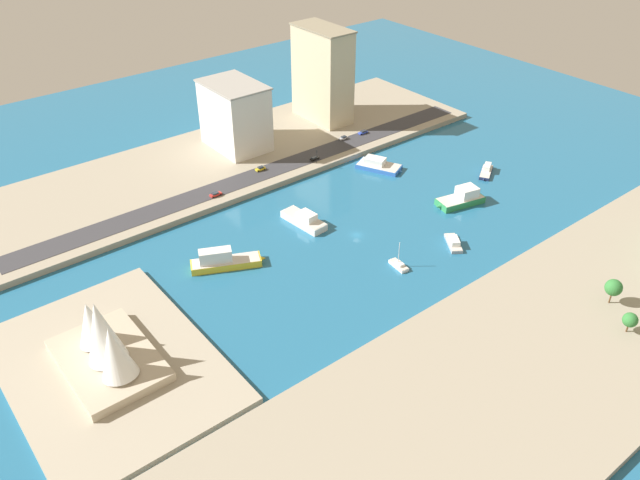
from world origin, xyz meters
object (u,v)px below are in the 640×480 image
at_px(yacht_sleek_gray, 454,242).
at_px(suv_black, 315,158).
at_px(ferry_green_doubledeck, 462,198).
at_px(opera_landmark, 105,344).
at_px(ferry_white_commuter, 304,219).
at_px(traffic_light_waterfront, 317,155).
at_px(office_block_beige, 323,74).
at_px(patrol_launch_navy, 486,171).
at_px(pickup_red, 216,194).
at_px(hotel_broad_white, 235,116).
at_px(sedan_silver, 343,138).
at_px(ferry_yellow_fast, 223,261).
at_px(sailboat_small_white, 399,265).
at_px(hatchback_blue, 363,132).
at_px(catamaran_blue, 378,165).
at_px(taxi_yellow_cab, 260,169).

height_order(yacht_sleek_gray, suv_black, suv_black).
bearing_deg(ferry_green_doubledeck, opera_landmark, 90.02).
height_order(ferry_white_commuter, traffic_light_waterfront, traffic_light_waterfront).
xyz_separation_m(office_block_beige, traffic_light_waterfront, (-38.88, 34.47, -18.87)).
bearing_deg(patrol_launch_navy, pickup_red, 63.39).
bearing_deg(opera_landmark, yacht_sleek_gray, -98.38).
distance_m(ferry_white_commuter, suv_black, 50.32).
distance_m(hotel_broad_white, sedan_silver, 52.92).
height_order(ferry_yellow_fast, suv_black, ferry_yellow_fast).
distance_m(ferry_white_commuter, sailboat_small_white, 44.59).
bearing_deg(ferry_yellow_fast, hatchback_blue, -65.85).
relative_size(catamaran_blue, pickup_red, 4.29).
bearing_deg(opera_landmark, sailboat_small_white, -98.91).
bearing_deg(ferry_white_commuter, pickup_red, 26.17).
bearing_deg(catamaran_blue, pickup_red, 74.57).
xyz_separation_m(ferry_yellow_fast, opera_landmark, (-23.02, 51.88, 7.32)).
xyz_separation_m(office_block_beige, hatchback_blue, (-28.10, -3.12, -22.30)).
bearing_deg(traffic_light_waterfront, pickup_red, 86.85).
distance_m(hotel_broad_white, traffic_light_waterfront, 43.27).
xyz_separation_m(sailboat_small_white, traffic_light_waterfront, (77.34, -24.06, 5.97)).
distance_m(ferry_yellow_fast, yacht_sleek_gray, 85.03).
relative_size(catamaran_blue, office_block_beige, 0.46).
relative_size(ferry_yellow_fast, ferry_green_doubledeck, 1.17).
bearing_deg(office_block_beige, ferry_green_doubledeck, 175.96).
xyz_separation_m(ferry_yellow_fast, hatchback_blue, (49.37, -110.10, 0.79)).
height_order(ferry_green_doubledeck, pickup_red, ferry_green_doubledeck).
relative_size(sailboat_small_white, pickup_red, 2.05).
distance_m(ferry_yellow_fast, ferry_white_commuter, 39.85).
relative_size(ferry_yellow_fast, taxi_yellow_cab, 5.85).
distance_m(sailboat_small_white, pickup_red, 84.55).
relative_size(ferry_white_commuter, office_block_beige, 0.48).
bearing_deg(suv_black, taxi_yellow_cab, 74.66).
relative_size(catamaran_blue, patrol_launch_navy, 1.53).
bearing_deg(suv_black, yacht_sleek_gray, -179.75).
bearing_deg(office_block_beige, pickup_red, 112.91).
relative_size(sailboat_small_white, traffic_light_waterfront, 1.58).
height_order(sailboat_small_white, office_block_beige, office_block_beige).
bearing_deg(pickup_red, yacht_sleek_gray, -147.66).
bearing_deg(opera_landmark, sedan_silver, -63.96).
xyz_separation_m(sedan_silver, opera_landmark, (-73.30, 150.02, 6.49)).
bearing_deg(opera_landmark, hatchback_blue, -65.92).
distance_m(office_block_beige, opera_landmark, 188.65).
bearing_deg(taxi_yellow_cab, sedan_silver, -88.10).
relative_size(ferry_yellow_fast, catamaran_blue, 1.20).
bearing_deg(ferry_green_doubledeck, hatchback_blue, -8.04).
bearing_deg(catamaran_blue, patrol_launch_navy, -134.18).
bearing_deg(ferry_yellow_fast, traffic_light_waterfront, -61.98).
xyz_separation_m(ferry_green_doubledeck, pickup_red, (64.36, 78.26, 0.94)).
height_order(hotel_broad_white, sedan_silver, hotel_broad_white).
distance_m(sailboat_small_white, opera_landmark, 101.97).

